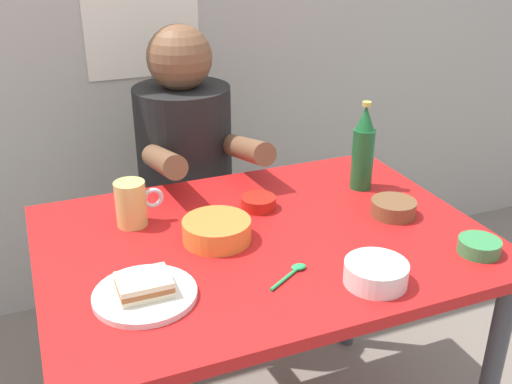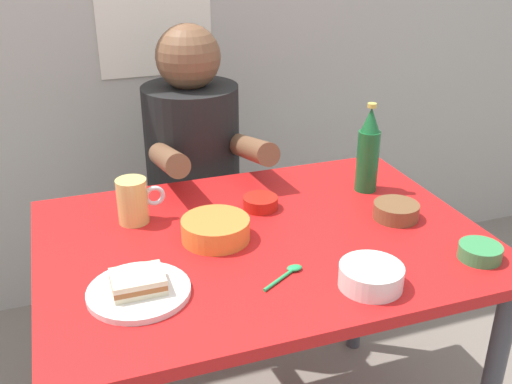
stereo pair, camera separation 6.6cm
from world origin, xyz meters
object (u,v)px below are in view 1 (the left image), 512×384
Objects in this scene: beer_bottle at (363,150)px; rice_bowl_white at (376,272)px; plate_orange at (145,295)px; beer_mug at (132,203)px; dining_table at (263,267)px; sandwich at (144,285)px; stool at (190,253)px; person_seated at (185,147)px.

beer_bottle reaches higher than rice_bowl_white.
rice_bowl_white is at bearing -15.64° from plate_orange.
plate_orange is 0.50m from rice_bowl_white.
beer_mug is 0.67m from beer_bottle.
dining_table is 5.00× the size of plate_orange.
rice_bowl_white is at bearing -63.11° from dining_table.
sandwich is (0.00, 0.00, 0.02)m from plate_orange.
stool is at bearing 92.44° from dining_table.
plate_orange is at bearing -111.71° from person_seated.
person_seated reaches higher than stool.
person_seated is at bearing 100.76° from rice_bowl_white.
stool is 0.93m from plate_orange.
person_seated is at bearing 68.29° from sandwich.
beer_mug reaches higher than plate_orange.
beer_bottle is (0.38, 0.16, 0.21)m from dining_table.
dining_table is 10.00× the size of sandwich.
person_seated reaches higher than sandwich.
beer_mug is 0.48× the size of beer_bottle.
beer_bottle is at bearing 23.88° from plate_orange.
beer_mug is at bearing 82.54° from plate_orange.
person_seated is 5.14× the size of rice_bowl_white.
person_seated is at bearing 92.48° from dining_table.
stool is 0.69m from beer_mug.
beer_bottle reaches higher than dining_table.
sandwich is 0.79m from beer_bottle.
beer_mug is at bearing 178.23° from beer_bottle.
rice_bowl_white is (0.48, -0.13, 0.02)m from plate_orange.
sandwich is (-0.31, -0.78, 0.42)m from stool.
beer_mug is (-0.26, -0.45, 0.45)m from stool.
plate_orange is 1.75× the size of beer_mug.
stool is 0.63× the size of person_seated.
dining_table is 0.47m from beer_bottle.
person_seated is at bearing 131.83° from beer_bottle.
dining_table is at bearing -32.53° from beer_mug.
sandwich is 0.42× the size of beer_bottle.
dining_table is 0.38m from plate_orange.
sandwich is at bearing -156.12° from beer_bottle.
person_seated is 0.51m from beer_mug.
plate_orange is (-0.33, -0.15, 0.10)m from dining_table.
dining_table is 0.70m from stool.
rice_bowl_white is (0.17, -0.90, 0.00)m from person_seated.
stool is at bearing 131.14° from beer_bottle.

